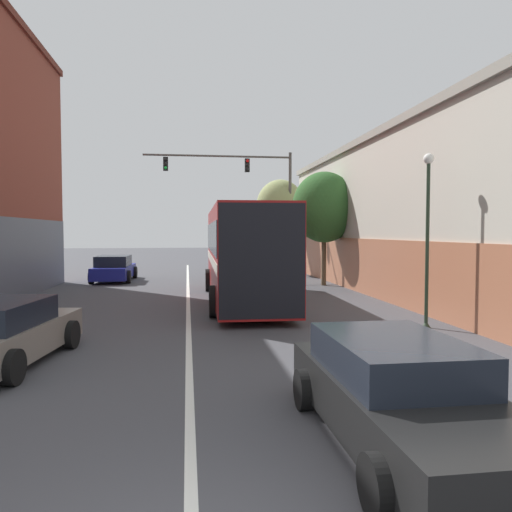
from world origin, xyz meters
TOP-DOWN VIEW (x-y plane):
  - lane_center_line at (0.00, 15.31)m, footprint 0.14×42.63m
  - building_right_storefront at (11.22, 17.77)m, footprint 7.82×24.26m
  - bus at (2.10, 15.44)m, footprint 2.93×11.16m
  - hatchback_foreground at (2.59, 2.47)m, footprint 2.00×4.62m
  - parked_car_left_near at (-3.94, 24.24)m, footprint 2.12×4.63m
  - traffic_signal_gantry at (3.73, 26.62)m, footprint 8.88×0.36m
  - street_lamp at (6.54, 9.59)m, footprint 0.29×0.29m
  - street_tree_near at (6.69, 20.60)m, footprint 3.17×2.85m
  - street_tree_far at (5.83, 27.73)m, footprint 3.04×2.73m

SIDE VIEW (x-z plane):
  - lane_center_line at x=0.00m, z-range 0.00..0.01m
  - hatchback_foreground at x=2.59m, z-range -0.02..1.28m
  - parked_car_left_near at x=-3.94m, z-range -0.03..1.35m
  - bus at x=2.10m, z-range 0.21..3.72m
  - street_lamp at x=6.54m, z-range 0.23..5.03m
  - building_right_storefront at x=11.22m, z-range 0.12..6.87m
  - street_tree_near at x=6.69m, z-range 1.05..6.67m
  - street_tree_far at x=5.83m, z-range 1.29..7.24m
  - traffic_signal_gantry at x=3.73m, z-range 1.66..9.14m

